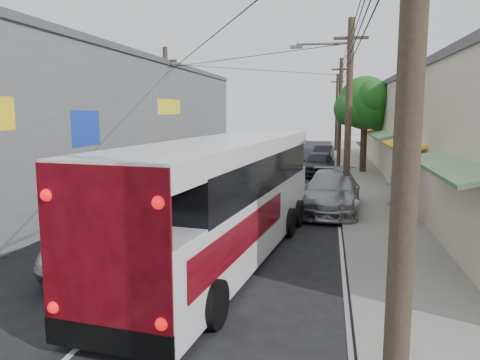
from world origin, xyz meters
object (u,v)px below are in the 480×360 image
object	(u,v)px
parked_car_mid	(318,163)
jeepney	(113,240)
parked_suv	(331,192)
parked_car_far	(323,154)
coach_bus	(227,198)
pedestrian_near	(410,199)
pedestrian_far	(395,185)

from	to	relation	value
parked_car_mid	jeepney	bearing A→B (deg)	-99.38
jeepney	parked_suv	world-z (taller)	parked_suv
parked_car_far	parked_car_mid	bearing A→B (deg)	-86.01
coach_bus	parked_suv	world-z (taller)	coach_bus
pedestrian_near	coach_bus	bearing A→B (deg)	60.69
pedestrian_far	coach_bus	bearing A→B (deg)	62.59
parked_car_mid	pedestrian_far	xyz separation A→B (m)	(3.57, -9.84, 0.22)
parked_car_mid	pedestrian_near	size ratio (longest dim) A/B	2.51
parked_suv	parked_car_mid	bearing A→B (deg)	97.56
jeepney	pedestrian_far	xyz separation A→B (m)	(8.77, 9.72, 0.29)
coach_bus	jeepney	bearing A→B (deg)	-150.58
parked_car_far	jeepney	bearing A→B (deg)	-95.37
coach_bus	parked_suv	distance (m)	7.79
coach_bus	pedestrian_far	distance (m)	10.33
parked_car_mid	pedestrian_far	distance (m)	10.48
parked_car_mid	coach_bus	bearing A→B (deg)	-91.43
coach_bus	parked_car_far	xyz separation A→B (m)	(2.47, 26.89, -1.12)
coach_bus	jeepney	world-z (taller)	coach_bus
parked_car_mid	pedestrian_near	world-z (taller)	pedestrian_near
jeepney	parked_car_mid	xyz separation A→B (m)	(5.20, 19.56, 0.07)
parked_suv	pedestrian_far	world-z (taller)	pedestrian_far
coach_bus	parked_car_far	distance (m)	27.03
coach_bus	pedestrian_far	world-z (taller)	coach_bus
parked_car_mid	parked_suv	bearing A→B (deg)	-80.42
parked_suv	parked_car_mid	size ratio (longest dim) A/B	1.24
parked_suv	parked_car_far	world-z (taller)	parked_suv
parked_suv	pedestrian_near	distance (m)	3.59
coach_bus	pedestrian_near	world-z (taller)	coach_bus
coach_bus	parked_car_mid	bearing A→B (deg)	90.22
parked_car_far	pedestrian_far	size ratio (longest dim) A/B	2.29
parked_suv	pedestrian_far	distance (m)	3.11
jeepney	parked_suv	distance (m)	10.27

